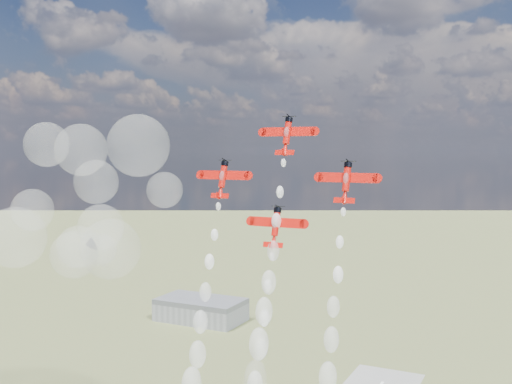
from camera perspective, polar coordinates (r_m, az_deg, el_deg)
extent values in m
cube|color=gray|center=(360.89, -5.28, -11.31)|extent=(50.00, 28.00, 10.00)
cube|color=#595B60|center=(359.23, -5.29, -10.31)|extent=(50.00, 28.00, 3.00)
cylinder|color=red|center=(128.84, 3.00, 5.68)|extent=(1.40, 2.87, 5.39)
cylinder|color=black|center=(129.71, 3.15, 6.85)|extent=(1.60, 1.83, 1.43)
cube|color=red|center=(129.24, 3.08, 5.76)|extent=(12.21, 0.80, 1.98)
cube|color=white|center=(130.66, 1.75, 5.73)|extent=(4.81, 0.19, 0.54)
cube|color=white|center=(128.09, 4.46, 5.75)|extent=(4.81, 0.19, 0.54)
cube|color=red|center=(127.43, 2.74, 3.79)|extent=(4.40, 0.44, 1.09)
cube|color=red|center=(126.72, 2.60, 3.80)|extent=(0.14, 2.01, 1.74)
ellipsoid|color=silver|center=(128.33, 2.90, 5.72)|extent=(1.10, 1.67, 2.66)
cone|color=red|center=(127.74, 2.80, 4.12)|extent=(1.40, 2.11, 2.90)
cylinder|color=red|center=(132.54, -3.17, 1.53)|extent=(1.40, 2.87, 5.39)
cylinder|color=black|center=(133.17, -3.00, 2.69)|extent=(1.60, 1.83, 1.43)
cube|color=red|center=(132.90, -3.08, 1.61)|extent=(12.21, 0.80, 1.98)
cube|color=white|center=(134.64, -4.28, 1.62)|extent=(4.81, 0.19, 0.54)
cube|color=white|center=(131.43, -1.80, 1.58)|extent=(4.81, 0.19, 0.54)
cube|color=red|center=(131.51, -3.47, -0.35)|extent=(4.40, 0.44, 1.09)
cube|color=red|center=(130.83, -3.64, -0.36)|extent=(0.14, 2.01, 1.74)
ellipsoid|color=silver|center=(132.05, -3.29, 1.55)|extent=(1.10, 1.67, 2.66)
cone|color=red|center=(131.74, -3.40, -0.02)|extent=(1.40, 2.11, 2.90)
cylinder|color=red|center=(121.25, 8.62, 1.26)|extent=(1.40, 2.87, 5.39)
cylinder|color=black|center=(121.95, 8.75, 2.54)|extent=(1.60, 1.83, 1.43)
cube|color=red|center=(121.65, 8.69, 1.36)|extent=(12.21, 0.80, 1.98)
cube|color=white|center=(122.78, 7.23, 1.38)|extent=(4.81, 0.19, 0.54)
cube|color=white|center=(120.82, 10.20, 1.31)|extent=(4.81, 0.19, 0.54)
cube|color=red|center=(120.13, 8.39, -0.80)|extent=(4.40, 0.44, 1.09)
cube|color=red|center=(119.39, 8.28, -0.81)|extent=(0.14, 2.01, 1.74)
ellipsoid|color=silver|center=(120.72, 8.55, 1.28)|extent=(1.10, 1.67, 2.66)
cone|color=red|center=(120.39, 8.45, -0.44)|extent=(1.40, 2.11, 2.90)
cylinder|color=red|center=(124.35, 1.91, -3.02)|extent=(1.40, 2.87, 5.39)
cylinder|color=black|center=(124.80, 2.07, -1.76)|extent=(1.60, 1.83, 1.43)
cube|color=red|center=(124.71, 1.99, -2.91)|extent=(12.21, 0.80, 1.98)
cube|color=white|center=(126.19, 0.64, -2.85)|extent=(4.81, 0.19, 0.54)
cube|color=white|center=(123.52, 3.42, -3.00)|extent=(4.81, 0.19, 0.54)
cube|color=red|center=(123.62, 1.63, -5.06)|extent=(4.40, 0.44, 1.09)
cube|color=red|center=(122.91, 1.48, -5.09)|extent=(0.14, 2.01, 1.74)
ellipsoid|color=silver|center=(123.84, 1.81, -3.02)|extent=(1.10, 1.67, 2.66)
cone|color=red|center=(123.80, 1.69, -4.70)|extent=(1.40, 2.11, 2.90)
sphere|color=white|center=(126.90, 2.64, 2.79)|extent=(1.04, 1.04, 1.04)
sphere|color=white|center=(125.66, 2.30, 0.00)|extent=(1.50, 1.50, 1.50)
sphere|color=white|center=(124.30, 1.96, -2.79)|extent=(1.96, 1.96, 1.96)
sphere|color=white|center=(123.41, 1.66, -5.62)|extent=(2.42, 2.42, 2.42)
sphere|color=white|center=(123.03, 1.23, -8.60)|extent=(2.88, 2.88, 2.88)
sphere|color=white|center=(122.76, 0.77, -11.31)|extent=(3.34, 3.34, 3.34)
sphere|color=white|center=(123.13, 0.28, -14.28)|extent=(3.80, 3.80, 3.80)
sphere|color=white|center=(123.42, -0.05, -17.34)|extent=(4.26, 4.26, 4.26)
sphere|color=white|center=(131.27, -3.60, -1.38)|extent=(1.04, 1.04, 1.04)
sphere|color=white|center=(130.18, -3.97, -4.09)|extent=(1.50, 1.50, 1.50)
sphere|color=white|center=(129.79, -4.46, -6.63)|extent=(1.96, 1.96, 1.96)
sphere|color=white|center=(129.75, -4.84, -9.47)|extent=(2.42, 2.42, 2.42)
sphere|color=white|center=(129.47, -5.32, -12.23)|extent=(2.88, 2.88, 2.88)
sphere|color=white|center=(129.62, -5.58, -15.14)|extent=(3.34, 3.34, 3.34)
sphere|color=white|center=(130.52, -6.16, -17.60)|extent=(3.80, 3.80, 3.80)
sphere|color=white|center=(119.85, 8.32, -1.88)|extent=(1.04, 1.04, 1.04)
sphere|color=white|center=(118.89, 7.98, -4.74)|extent=(1.50, 1.50, 1.50)
sphere|color=white|center=(118.36, 7.83, -7.81)|extent=(1.96, 1.96, 1.96)
sphere|color=white|center=(117.69, 7.38, -10.78)|extent=(2.42, 2.42, 2.42)
sphere|color=white|center=(117.87, 7.19, -13.77)|extent=(2.88, 2.88, 2.88)
sphere|color=white|center=(118.17, 6.85, -17.08)|extent=(3.34, 3.34, 3.34)
sphere|color=white|center=(123.55, 1.55, -6.15)|extent=(1.04, 1.04, 1.04)
sphere|color=white|center=(123.24, 1.11, -8.92)|extent=(1.50, 1.50, 1.50)
sphere|color=white|center=(122.73, 0.80, -11.94)|extent=(1.96, 1.96, 1.96)
sphere|color=white|center=(122.98, 0.50, -14.68)|extent=(2.42, 2.42, 2.42)
sphere|color=white|center=(123.58, -0.09, -17.77)|extent=(2.88, 2.88, 2.88)
sphere|color=white|center=(193.88, -19.32, 4.29)|extent=(13.69, 13.69, 13.69)
sphere|color=white|center=(187.49, -16.55, -5.03)|extent=(12.76, 12.76, 12.76)
sphere|color=white|center=(179.95, -8.69, 0.19)|extent=(10.81, 10.81, 10.81)
sphere|color=white|center=(202.79, -21.92, -4.03)|extent=(19.19, 19.19, 19.19)
sphere|color=white|center=(201.44, -13.69, -5.29)|extent=(19.72, 19.72, 19.72)
sphere|color=white|center=(204.34, -16.93, -5.73)|extent=(15.45, 15.45, 15.45)
sphere|color=white|center=(206.46, -20.52, -1.62)|extent=(13.65, 13.65, 13.65)
sphere|color=white|center=(180.21, -14.56, -3.27)|extent=(13.52, 13.52, 13.52)
sphere|color=white|center=(176.42, -11.14, 4.36)|extent=(18.13, 18.13, 18.13)
sphere|color=white|center=(200.13, -14.98, 0.92)|extent=(14.33, 14.33, 14.33)
sphere|color=white|center=(197.87, -14.55, -5.35)|extent=(10.11, 10.11, 10.11)
sphere|color=white|center=(188.33, -16.32, 3.88)|extent=(15.72, 15.72, 15.72)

